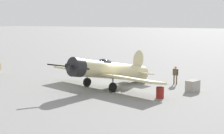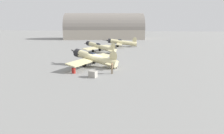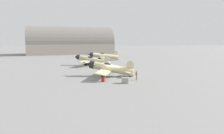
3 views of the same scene
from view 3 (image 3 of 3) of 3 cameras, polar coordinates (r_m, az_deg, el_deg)
ground_plane at (r=40.42m, az=-0.00°, el=-2.53°), size 400.00×400.00×0.00m
airplane_foreground at (r=40.26m, az=-0.71°, el=-0.36°), size 10.20×12.18×3.20m
airplane_mid_apron at (r=57.02m, az=-5.74°, el=1.98°), size 9.84×10.77×3.02m
airplane_far_line at (r=70.94m, az=-2.46°, el=3.14°), size 11.86×12.66×3.42m
ground_crew_mechanic at (r=36.43m, az=6.92°, el=-2.08°), size 0.39×0.62×1.70m
equipment_crate at (r=33.80m, az=3.81°, el=-3.76°), size 1.33×1.07×0.95m
fuel_drum at (r=34.86m, az=-2.53°, el=-3.47°), size 0.64×0.64×0.86m
distant_hangar at (r=106.38m, az=-11.58°, el=6.07°), size 44.42×25.80×17.67m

